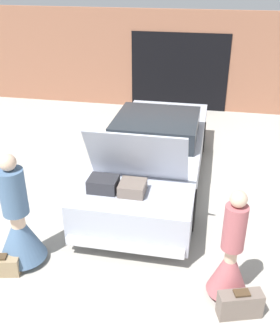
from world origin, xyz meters
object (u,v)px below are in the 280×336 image
Objects in this scene: suitcase_beside_right_person at (240,304)px; car at (154,153)px; person_left at (19,226)px; suitcase_beside_left_person at (2,265)px; person_right at (230,260)px.

car is at bearing 116.69° from suitcase_beside_right_person.
person_left is at bearing 172.18° from suitcase_beside_right_person.
suitcase_beside_right_person reaches higher than suitcase_beside_left_person.
person_right is 2.74× the size of suitcase_beside_right_person.
person_left is at bearing 74.30° from person_right.
person_left is 2.99× the size of suitcase_beside_right_person.
suitcase_beside_left_person is 0.94× the size of suitcase_beside_right_person.
car is 3.65m from suitcase_beside_right_person.
person_left is 3.18× the size of suitcase_beside_left_person.
car reaches higher than suitcase_beside_left_person.
person_left reaches higher than person_right.
suitcase_beside_left_person is at bearing 178.10° from suitcase_beside_right_person.
suitcase_beside_left_person is (-3.11, -0.22, -0.43)m from person_right.
car reaches higher than person_left.
suitcase_beside_left_person is 3.27m from suitcase_beside_right_person.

